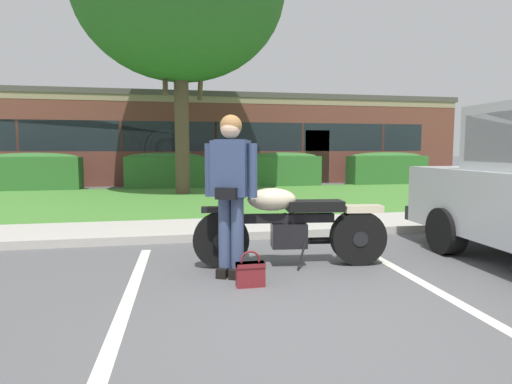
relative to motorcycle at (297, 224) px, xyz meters
The scene contains 14 objects.
ground_plane 1.39m from the motorcycle, 105.12° to the right, with size 140.00×140.00×0.00m, color #565659.
curb_strip 1.69m from the motorcycle, 101.93° to the left, with size 60.00×0.20×0.12m, color #B7B2A8.
concrete_walk 2.52m from the motorcycle, 97.86° to the left, with size 60.00×1.50×0.08m, color #B7B2A8.
grass_lawn 6.71m from the motorcycle, 92.90° to the left, with size 60.00×6.97×0.06m, color #478433.
stall_stripe_0 2.17m from the motorcycle, 150.18° to the right, with size 0.12×4.40×0.01m, color silver.
stall_stripe_1 1.56m from the motorcycle, 45.35° to the right, with size 0.12×4.40×0.01m, color silver.
motorcycle is the anchor object (origin of this frame).
rider_person 0.99m from the motorcycle, 161.67° to the right, with size 0.52×0.40×1.70m.
handbag 1.00m from the motorcycle, 136.24° to the right, with size 0.28×0.13×0.36m.
hedge_left 11.77m from the motorcycle, 118.59° to the left, with size 2.83×0.90×1.24m.
hedge_center_left 10.45m from the motorcycle, 98.43° to the left, with size 2.63×0.90×1.24m.
hedge_center_right 10.65m from the motorcycle, 76.03° to the left, with size 2.71×0.90×1.24m.
hedge_right 12.31m from the motorcycle, 57.15° to the left, with size 2.92×0.90×1.24m.
brick_building 16.18m from the motorcycle, 88.70° to the left, with size 20.43×8.91×3.52m.
Camera 1 is at (-1.13, -3.50, 1.35)m, focal length 30.51 mm.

